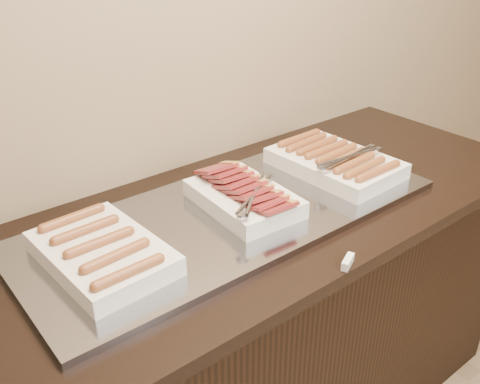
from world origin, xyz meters
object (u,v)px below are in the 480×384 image
counter (240,332)px  warming_tray (232,214)px  dish_left (102,252)px  dish_right (335,161)px  dish_center (244,196)px

counter → warming_tray: (-0.03, 0.00, 0.46)m
dish_left → counter: bearing=-3.3°
dish_left → dish_right: dish_right is taller
warming_tray → dish_center: (0.04, -0.00, 0.05)m
dish_left → dish_right: 0.81m
dish_left → dish_center: (0.43, -0.00, 0.01)m
counter → dish_center: size_ratio=6.02×
dish_center → dish_right: 0.38m
warming_tray → dish_left: 0.39m
counter → warming_tray: warming_tray is taller
counter → dish_right: dish_right is taller
dish_left → warming_tray: bearing=-3.3°
dish_center → dish_right: size_ratio=0.85×
dish_left → dish_right: bearing=-3.5°
dish_right → dish_center: bearing=178.1°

